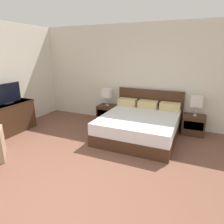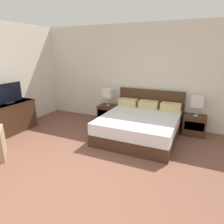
{
  "view_description": "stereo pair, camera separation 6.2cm",
  "coord_description": "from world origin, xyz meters",
  "px_view_note": "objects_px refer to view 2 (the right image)",
  "views": [
    {
      "loc": [
        1.62,
        -1.88,
        2.05
      ],
      "look_at": [
        -0.1,
        1.99,
        0.75
      ],
      "focal_mm": 32.0,
      "sensor_mm": 36.0,
      "label": 1
    },
    {
      "loc": [
        1.67,
        -1.86,
        2.05
      ],
      "look_at": [
        -0.1,
        1.99,
        0.75
      ],
      "focal_mm": 32.0,
      "sensor_mm": 36.0,
      "label": 2
    }
  ],
  "objects_px": {
    "table_lamp_left": "(108,93)",
    "dresser": "(11,117)",
    "table_lamp_right": "(197,102)",
    "nightstand_left": "(108,113)",
    "bed": "(140,125)",
    "tv": "(7,94)",
    "nightstand_right": "(194,125)"
  },
  "relations": [
    {
      "from": "dresser",
      "to": "tv",
      "type": "relative_size",
      "value": 1.52
    },
    {
      "from": "table_lamp_right",
      "to": "dresser",
      "type": "height_order",
      "value": "table_lamp_right"
    },
    {
      "from": "table_lamp_right",
      "to": "tv",
      "type": "relative_size",
      "value": 0.61
    },
    {
      "from": "table_lamp_left",
      "to": "tv",
      "type": "height_order",
      "value": "tv"
    },
    {
      "from": "table_lamp_left",
      "to": "nightstand_left",
      "type": "bearing_deg",
      "value": -90.0
    },
    {
      "from": "nightstand_right",
      "to": "table_lamp_left",
      "type": "relative_size",
      "value": 1.07
    },
    {
      "from": "bed",
      "to": "tv",
      "type": "height_order",
      "value": "tv"
    },
    {
      "from": "bed",
      "to": "nightstand_left",
      "type": "height_order",
      "value": "bed"
    },
    {
      "from": "bed",
      "to": "tv",
      "type": "bearing_deg",
      "value": -160.01
    },
    {
      "from": "nightstand_right",
      "to": "table_lamp_right",
      "type": "xyz_separation_m",
      "value": [
        0.0,
        0.0,
        0.62
      ]
    },
    {
      "from": "nightstand_right",
      "to": "table_lamp_right",
      "type": "height_order",
      "value": "table_lamp_right"
    },
    {
      "from": "nightstand_right",
      "to": "table_lamp_right",
      "type": "distance_m",
      "value": 0.62
    },
    {
      "from": "bed",
      "to": "tv",
      "type": "xyz_separation_m",
      "value": [
        -3.13,
        -1.14,
        0.72
      ]
    },
    {
      "from": "nightstand_left",
      "to": "nightstand_right",
      "type": "bearing_deg",
      "value": 0.0
    },
    {
      "from": "bed",
      "to": "nightstand_left",
      "type": "xyz_separation_m",
      "value": [
        -1.22,
        0.69,
        -0.05
      ]
    },
    {
      "from": "nightstand_left",
      "to": "tv",
      "type": "distance_m",
      "value": 2.76
    },
    {
      "from": "nightstand_left",
      "to": "tv",
      "type": "xyz_separation_m",
      "value": [
        -1.91,
        -1.83,
        0.78
      ]
    },
    {
      "from": "nightstand_left",
      "to": "tv",
      "type": "bearing_deg",
      "value": -136.27
    },
    {
      "from": "nightstand_right",
      "to": "nightstand_left",
      "type": "bearing_deg",
      "value": 180.0
    },
    {
      "from": "nightstand_left",
      "to": "nightstand_right",
      "type": "relative_size",
      "value": 1.0
    },
    {
      "from": "table_lamp_right",
      "to": "dresser",
      "type": "relative_size",
      "value": 0.4
    },
    {
      "from": "table_lamp_left",
      "to": "dresser",
      "type": "xyz_separation_m",
      "value": [
        -1.92,
        -1.82,
        -0.46
      ]
    },
    {
      "from": "nightstand_left",
      "to": "dresser",
      "type": "xyz_separation_m",
      "value": [
        -1.92,
        -1.82,
        0.16
      ]
    },
    {
      "from": "table_lamp_left",
      "to": "table_lamp_right",
      "type": "height_order",
      "value": "same"
    },
    {
      "from": "nightstand_right",
      "to": "dresser",
      "type": "xyz_separation_m",
      "value": [
        -4.35,
        -1.82,
        0.16
      ]
    },
    {
      "from": "nightstand_left",
      "to": "table_lamp_left",
      "type": "bearing_deg",
      "value": 90.0
    },
    {
      "from": "nightstand_right",
      "to": "table_lamp_right",
      "type": "relative_size",
      "value": 1.07
    },
    {
      "from": "nightstand_left",
      "to": "tv",
      "type": "relative_size",
      "value": 0.65
    },
    {
      "from": "bed",
      "to": "dresser",
      "type": "distance_m",
      "value": 3.33
    },
    {
      "from": "table_lamp_right",
      "to": "table_lamp_left",
      "type": "bearing_deg",
      "value": 180.0
    },
    {
      "from": "table_lamp_right",
      "to": "nightstand_left",
      "type": "bearing_deg",
      "value": -179.97
    },
    {
      "from": "table_lamp_left",
      "to": "dresser",
      "type": "bearing_deg",
      "value": -136.45
    }
  ]
}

